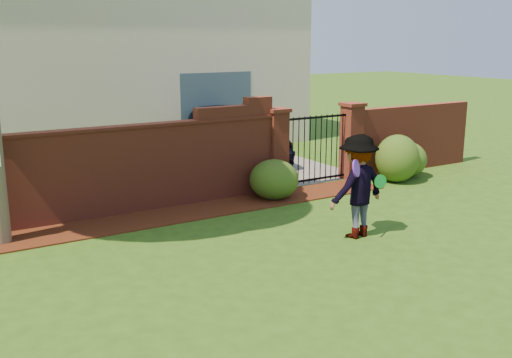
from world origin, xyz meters
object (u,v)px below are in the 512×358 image
car (235,133)px  man (359,187)px  frisbee_purple (356,168)px  frisbee_green (380,181)px

car → man: man is taller
car → frisbee_purple: 7.28m
man → frisbee_green: man is taller
car → frisbee_purple: bearing=-100.6°
car → man: 6.93m
man → frisbee_purple: man is taller
frisbee_purple → frisbee_green: size_ratio=1.21×
frisbee_green → car: bearing=81.8°
man → car: bearing=-107.3°
car → frisbee_green: 6.99m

